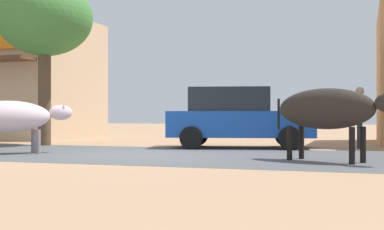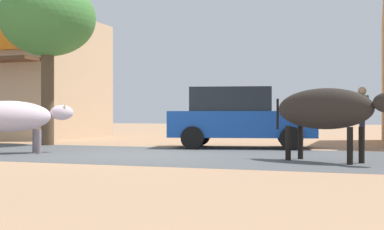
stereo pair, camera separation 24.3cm
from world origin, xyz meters
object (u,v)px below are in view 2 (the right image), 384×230
object	(u,v)px
cow_near_brown	(12,117)
pedestrian_by_shop	(362,112)
roadside_tree	(48,20)
cow_far_dark	(327,109)
parked_hatchback_car	(239,117)

from	to	relation	value
cow_near_brown	pedestrian_by_shop	xyz separation A→B (m)	(7.59, 4.59, 0.11)
roadside_tree	cow_far_dark	xyz separation A→B (m)	(8.37, -3.16, -2.74)
parked_hatchback_car	cow_far_dark	bearing A→B (deg)	-54.74
pedestrian_by_shop	roadside_tree	bearing A→B (deg)	-172.14
parked_hatchback_car	cow_near_brown	size ratio (longest dim) A/B	1.98
pedestrian_by_shop	cow_far_dark	bearing A→B (deg)	-97.06
cow_far_dark	pedestrian_by_shop	xyz separation A→B (m)	(0.54, 4.39, -0.04)
roadside_tree	cow_near_brown	size ratio (longest dim) A/B	2.34
parked_hatchback_car	cow_far_dark	size ratio (longest dim) A/B	1.66
cow_near_brown	cow_far_dark	bearing A→B (deg)	1.61
roadside_tree	parked_hatchback_car	xyz separation A→B (m)	(5.72, 0.60, -2.90)
parked_hatchback_car	pedestrian_by_shop	size ratio (longest dim) A/B	2.54
cow_near_brown	cow_far_dark	distance (m)	7.06
cow_near_brown	roadside_tree	bearing A→B (deg)	111.46
roadside_tree	cow_far_dark	bearing A→B (deg)	-20.67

